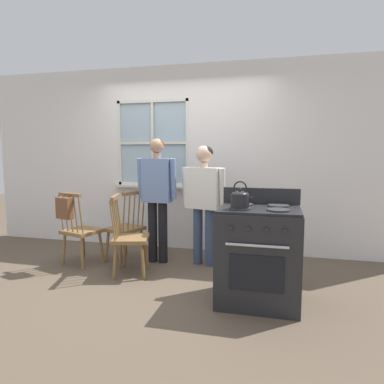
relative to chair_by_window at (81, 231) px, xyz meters
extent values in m
plane|color=brown|center=(1.11, -0.34, -0.43)|extent=(16.00, 16.00, 0.00)
cube|color=white|center=(-1.02, 1.06, 0.92)|extent=(2.14, 0.06, 2.70)
cube|color=white|center=(2.74, 1.06, 0.92)|extent=(3.14, 0.06, 2.70)
cube|color=white|center=(0.61, 1.06, 0.04)|extent=(1.12, 0.06, 0.95)
cube|color=white|center=(0.61, 1.06, 2.03)|extent=(1.12, 0.06, 0.48)
cube|color=silver|center=(0.61, 0.98, 0.50)|extent=(1.18, 0.10, 0.03)
cube|color=#9EB7C6|center=(0.61, 1.07, 1.15)|extent=(1.06, 0.01, 1.21)
cube|color=silver|center=(0.61, 1.04, 1.15)|extent=(0.04, 0.02, 1.27)
cube|color=silver|center=(0.61, 1.04, 1.15)|extent=(1.12, 0.02, 0.04)
cube|color=silver|center=(0.07, 1.04, 1.15)|extent=(0.04, 0.03, 1.27)
cube|color=silver|center=(1.15, 1.04, 1.15)|extent=(0.04, 0.03, 1.27)
cube|color=silver|center=(0.61, 1.04, 1.77)|extent=(1.12, 0.03, 0.04)
cube|color=silver|center=(0.61, 1.04, 0.54)|extent=(1.12, 0.03, 0.04)
cube|color=olive|center=(0.01, 0.02, 0.00)|extent=(0.52, 0.51, 0.04)
cylinder|color=olive|center=(0.22, 0.12, -0.23)|extent=(0.08, 0.06, 0.41)
cylinder|color=olive|center=(-0.11, 0.22, -0.23)|extent=(0.06, 0.08, 0.41)
cylinder|color=olive|center=(0.12, -0.18, -0.23)|extent=(0.06, 0.08, 0.41)
cylinder|color=olive|center=(-0.20, -0.08, -0.23)|extent=(0.08, 0.06, 0.41)
cylinder|color=olive|center=(0.13, -0.19, 0.24)|extent=(0.04, 0.07, 0.48)
cylinder|color=olive|center=(0.04, -0.17, 0.24)|extent=(0.04, 0.07, 0.48)
cylinder|color=olive|center=(-0.04, -0.14, 0.24)|extent=(0.04, 0.07, 0.48)
cylinder|color=olive|center=(-0.13, -0.11, 0.24)|extent=(0.04, 0.07, 0.48)
cylinder|color=olive|center=(-0.22, -0.09, 0.24)|extent=(0.04, 0.07, 0.48)
cube|color=olive|center=(-0.04, -0.14, 0.49)|extent=(0.38, 0.15, 0.04)
cube|color=olive|center=(0.48, 0.29, 0.00)|extent=(0.52, 0.53, 0.04)
cylinder|color=olive|center=(0.39, 0.50, -0.23)|extent=(0.06, 0.08, 0.41)
cylinder|color=olive|center=(0.27, 0.18, -0.23)|extent=(0.08, 0.06, 0.41)
cylinder|color=olive|center=(0.69, 0.39, -0.23)|extent=(0.08, 0.06, 0.41)
cylinder|color=olive|center=(0.57, 0.07, -0.23)|extent=(0.06, 0.08, 0.41)
cylinder|color=olive|center=(0.70, 0.40, 0.24)|extent=(0.07, 0.04, 0.48)
cylinder|color=olive|center=(0.67, 0.31, 0.24)|extent=(0.07, 0.04, 0.48)
cylinder|color=olive|center=(0.64, 0.23, 0.24)|extent=(0.07, 0.04, 0.48)
cylinder|color=olive|center=(0.61, 0.15, 0.24)|extent=(0.07, 0.04, 0.48)
cylinder|color=olive|center=(0.58, 0.06, 0.24)|extent=(0.07, 0.04, 0.48)
cube|color=olive|center=(0.64, 0.23, 0.49)|extent=(0.17, 0.37, 0.04)
cube|color=olive|center=(0.78, -0.18, 0.00)|extent=(0.49, 0.51, 0.04)
cylinder|color=olive|center=(0.97, -0.31, -0.23)|extent=(0.08, 0.06, 0.41)
cylinder|color=olive|center=(0.89, 0.02, -0.23)|extent=(0.06, 0.08, 0.41)
cylinder|color=olive|center=(0.67, -0.39, -0.23)|extent=(0.06, 0.08, 0.41)
cylinder|color=olive|center=(0.58, -0.06, -0.23)|extent=(0.08, 0.06, 0.41)
cylinder|color=olive|center=(0.66, -0.40, 0.24)|extent=(0.07, 0.03, 0.48)
cylinder|color=olive|center=(0.63, -0.31, 0.24)|extent=(0.07, 0.03, 0.48)
cylinder|color=olive|center=(0.61, -0.23, 0.24)|extent=(0.07, 0.03, 0.48)
cylinder|color=olive|center=(0.59, -0.14, 0.24)|extent=(0.07, 0.03, 0.48)
cylinder|color=olive|center=(0.57, -0.05, 0.24)|extent=(0.07, 0.03, 0.48)
cube|color=olive|center=(0.61, -0.23, 0.49)|extent=(0.14, 0.38, 0.04)
cylinder|color=black|center=(0.86, 0.33, -0.03)|extent=(0.12, 0.12, 0.80)
cylinder|color=black|center=(1.00, 0.33, -0.03)|extent=(0.12, 0.12, 0.80)
cube|color=#6B84B7|center=(0.93, 0.33, 0.65)|extent=(0.37, 0.21, 0.56)
cylinder|color=#6B84B7|center=(0.71, 0.31, 0.67)|extent=(0.08, 0.11, 0.52)
cylinder|color=#6B84B7|center=(1.15, 0.31, 0.67)|extent=(0.08, 0.11, 0.52)
cylinder|color=tan|center=(0.93, 0.33, 0.97)|extent=(0.10, 0.10, 0.07)
sphere|color=tan|center=(0.93, 0.33, 1.09)|extent=(0.18, 0.18, 0.18)
ellipsoid|color=brown|center=(0.93, 0.35, 1.11)|extent=(0.19, 0.19, 0.15)
cylinder|color=#384766|center=(1.46, 0.39, -0.06)|extent=(0.12, 0.12, 0.74)
cylinder|color=#384766|center=(1.62, 0.35, -0.06)|extent=(0.12, 0.12, 0.74)
cube|color=white|center=(1.54, 0.37, 0.56)|extent=(0.49, 0.32, 0.52)
cylinder|color=white|center=(1.28, 0.42, 0.58)|extent=(0.10, 0.13, 0.48)
cylinder|color=white|center=(1.79, 0.28, 0.58)|extent=(0.10, 0.13, 0.48)
cylinder|color=beige|center=(1.54, 0.37, 0.85)|extent=(0.10, 0.10, 0.06)
sphere|color=beige|center=(1.54, 0.37, 0.99)|extent=(0.21, 0.21, 0.21)
ellipsoid|color=black|center=(1.54, 0.39, 1.01)|extent=(0.21, 0.21, 0.17)
cube|color=#232326|center=(2.28, -0.59, 0.02)|extent=(0.77, 0.64, 0.90)
cube|color=black|center=(2.28, -0.59, 0.48)|extent=(0.75, 0.61, 0.02)
cylinder|color=#2D2D30|center=(2.11, -0.72, 0.50)|extent=(0.20, 0.20, 0.02)
cylinder|color=#2D2D30|center=(2.46, -0.72, 0.50)|extent=(0.20, 0.20, 0.02)
cylinder|color=#2D2D30|center=(2.11, -0.46, 0.50)|extent=(0.20, 0.20, 0.02)
cylinder|color=#2D2D30|center=(2.46, -0.46, 0.50)|extent=(0.20, 0.20, 0.02)
cube|color=#232326|center=(2.28, -0.30, 0.57)|extent=(0.77, 0.06, 0.16)
cube|color=black|center=(2.28, -0.91, -0.04)|extent=(0.48, 0.01, 0.32)
cylinder|color=silver|center=(2.28, -0.94, 0.21)|extent=(0.54, 0.02, 0.02)
cylinder|color=#232326|center=(2.05, -0.92, 0.36)|extent=(0.04, 0.02, 0.04)
cylinder|color=#232326|center=(2.21, -0.92, 0.36)|extent=(0.04, 0.02, 0.04)
cylinder|color=#232326|center=(2.36, -0.92, 0.36)|extent=(0.04, 0.02, 0.04)
cylinder|color=#232326|center=(2.51, -0.92, 0.36)|extent=(0.04, 0.02, 0.04)
cylinder|color=black|center=(2.11, -0.72, 0.57)|extent=(0.17, 0.17, 0.12)
ellipsoid|color=black|center=(2.11, -0.72, 0.63)|extent=(0.16, 0.16, 0.07)
sphere|color=black|center=(2.11, -0.72, 0.67)|extent=(0.03, 0.03, 0.03)
cylinder|color=black|center=(2.19, -0.72, 0.58)|extent=(0.08, 0.03, 0.07)
torus|color=black|center=(2.11, -0.72, 0.69)|extent=(0.12, 0.01, 0.12)
cylinder|color=#42474C|center=(0.81, 0.97, 0.57)|extent=(0.16, 0.16, 0.11)
cylinder|color=#33261C|center=(0.81, 0.97, 0.62)|extent=(0.14, 0.14, 0.01)
cone|color=#388447|center=(0.84, 0.97, 0.69)|extent=(0.05, 0.04, 0.14)
cone|color=#388447|center=(0.82, 0.99, 0.65)|extent=(0.04, 0.05, 0.07)
cone|color=#388447|center=(0.80, 0.98, 0.69)|extent=(0.07, 0.06, 0.13)
cone|color=#388447|center=(0.79, 0.96, 0.68)|extent=(0.05, 0.04, 0.12)
cone|color=#388447|center=(0.81, 0.94, 0.66)|extent=(0.04, 0.05, 0.07)
cone|color=#388447|center=(0.83, 0.95, 0.70)|extent=(0.07, 0.06, 0.15)
cube|color=brown|center=(-0.07, -0.23, 0.34)|extent=(0.24, 0.15, 0.26)
torus|color=brown|center=(-0.05, -0.15, 0.51)|extent=(0.15, 0.15, 0.01)
camera|label=1|loc=(2.43, -3.84, 1.01)|focal=32.00mm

